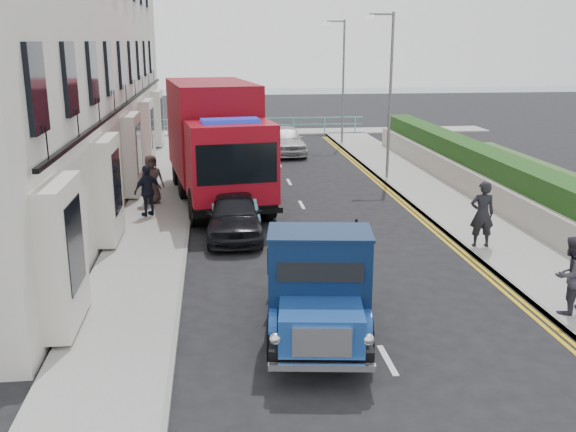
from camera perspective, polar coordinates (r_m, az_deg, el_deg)
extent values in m
plane|color=black|center=(14.36, 6.73, -8.89)|extent=(120.00, 120.00, 0.00)
cube|color=gray|center=(22.58, -11.61, 0.11)|extent=(2.40, 38.00, 0.12)
cube|color=gray|center=(24.02, 14.18, 0.87)|extent=(2.60, 38.00, 0.12)
cube|color=gray|center=(42.24, -2.31, 7.42)|extent=(30.00, 2.50, 0.12)
plane|color=slate|center=(73.03, -4.21, 10.69)|extent=(120.00, 120.00, 0.00)
cube|color=silver|center=(26.52, -21.43, 16.78)|extent=(6.00, 30.00, 14.00)
cube|color=black|center=(26.02, -13.88, 9.90)|extent=(0.12, 28.00, 0.10)
cube|color=#B2AD9E|center=(24.40, 17.12, 2.06)|extent=(0.30, 28.00, 1.00)
cube|color=#1B3912|center=(24.60, 18.69, 2.99)|extent=(1.20, 28.00, 1.70)
cube|color=#59B2A5|center=(41.32, -2.24, 8.67)|extent=(13.00, 0.08, 0.06)
cube|color=#59B2A5|center=(41.38, -2.23, 8.08)|extent=(13.00, 0.06, 0.05)
cylinder|color=slate|center=(27.84, 9.06, 10.27)|extent=(0.12, 0.12, 7.00)
cube|color=slate|center=(27.63, 8.32, 17.33)|extent=(1.00, 0.08, 0.08)
cube|color=beige|center=(27.51, 7.26, 17.12)|extent=(0.35, 0.18, 0.18)
cylinder|color=slate|center=(37.55, 4.93, 11.67)|extent=(0.12, 0.12, 7.00)
cube|color=slate|center=(37.39, 4.27, 16.88)|extent=(1.00, 0.08, 0.08)
cube|color=beige|center=(37.30, 3.48, 16.71)|extent=(0.35, 0.18, 0.18)
cylinder|color=black|center=(12.24, -1.21, -10.87)|extent=(0.37, 0.95, 0.93)
cylinder|color=black|center=(12.30, 6.86, -10.85)|extent=(0.37, 0.95, 0.93)
cylinder|color=black|center=(14.71, -0.81, -6.22)|extent=(0.37, 0.95, 0.93)
cylinder|color=black|center=(14.76, 5.83, -6.23)|extent=(0.37, 0.95, 0.93)
cube|color=black|center=(13.41, 2.67, -7.82)|extent=(2.43, 4.83, 0.17)
cube|color=#1C4798|center=(11.64, 2.93, -9.70)|extent=(1.65, 1.44, 0.69)
cube|color=silver|center=(11.06, 3.04, -11.12)|extent=(1.01, 0.21, 0.53)
cube|color=#0C2044|center=(12.45, 2.80, -5.24)|extent=(2.07, 1.40, 1.69)
cube|color=black|center=(14.40, 2.55, -5.20)|extent=(2.37, 2.95, 0.12)
cylinder|color=black|center=(21.12, -8.21, 0.82)|extent=(0.54, 1.30, 1.26)
cylinder|color=black|center=(21.51, -1.82, 1.24)|extent=(0.54, 1.30, 1.26)
cylinder|color=black|center=(24.57, -9.22, 2.83)|extent=(0.54, 1.30, 1.26)
cylinder|color=black|center=(24.91, -3.68, 3.17)|extent=(0.54, 1.30, 1.26)
cylinder|color=black|center=(27.03, -9.77, 3.95)|extent=(0.54, 1.30, 1.26)
cylinder|color=black|center=(27.34, -4.72, 4.25)|extent=(0.54, 1.30, 1.26)
cube|color=black|center=(24.10, -6.24, 3.26)|extent=(3.77, 8.35, 0.29)
cube|color=maroon|center=(20.97, -5.08, 4.85)|extent=(3.04, 2.56, 2.53)
cube|color=black|center=(19.93, -4.56, 4.64)|extent=(2.52, 0.45, 1.26)
cube|color=maroon|center=(25.04, -6.81, 7.84)|extent=(3.70, 6.33, 3.45)
imported|color=black|center=(19.81, -4.81, 0.17)|extent=(1.75, 4.16, 1.41)
imported|color=#56A1B8|center=(20.93, -4.91, 0.90)|extent=(1.56, 4.10, 1.34)
imported|color=silver|center=(30.79, -5.93, 5.66)|extent=(2.22, 5.13, 1.47)
imported|color=black|center=(33.91, -3.65, 6.66)|extent=(2.74, 5.61, 1.54)
imported|color=silver|center=(34.31, -0.24, 6.76)|extent=(2.02, 4.51, 1.50)
imported|color=black|center=(19.12, 16.87, 0.17)|extent=(0.74, 0.52, 1.92)
imported|color=#36323D|center=(15.16, 23.79, -4.80)|extent=(1.03, 0.92, 1.74)
imported|color=black|center=(22.10, -12.35, 2.21)|extent=(1.07, 0.93, 1.73)
imported|color=#3E322C|center=(23.80, -12.03, 3.21)|extent=(1.01, 0.84, 1.77)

